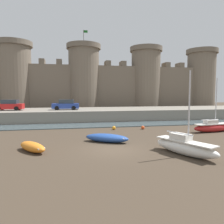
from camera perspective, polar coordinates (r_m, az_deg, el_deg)
name	(u,v)px	position (r m, az deg, el deg)	size (l,w,h in m)	color
ground_plane	(113,150)	(16.68, 0.37, -9.84)	(160.00, 160.00, 0.00)	#423528
water_channel	(94,125)	(29.16, -4.69, -3.44)	(80.00, 4.50, 0.10)	#47565B
quay_road	(89,114)	(36.23, -5.99, -0.56)	(67.56, 10.00, 1.71)	gray
castle	(84,82)	(47.56, -7.31, 7.68)	(62.74, 7.19, 17.61)	#706354
rowboat_foreground_right	(107,138)	(19.15, -1.37, -6.75)	(4.03, 3.07, 0.74)	#234793
sailboat_near_channel_right	(185,146)	(16.04, 18.44, -8.52)	(3.08, 5.07, 5.76)	silver
sailboat_foreground_left	(213,127)	(26.70, 24.91, -3.53)	(5.20, 1.83, 5.91)	red
rowboat_near_channel_left	(32,147)	(17.10, -20.09, -8.50)	(2.62, 3.04, 0.71)	orange
mooring_buoy_near_channel	(143,128)	(26.21, 8.07, -4.04)	(0.43, 0.43, 0.43)	#E04C1E
mooring_buoy_off_centre	(114,128)	(25.63, 0.50, -4.17)	(0.44, 0.44, 0.44)	orange
car_quay_centre_east	(66,105)	(35.01, -11.96, 1.85)	(4.20, 2.08, 1.62)	#263F99
car_quay_east	(9,105)	(36.56, -25.22, 1.62)	(4.20, 2.08, 1.62)	red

